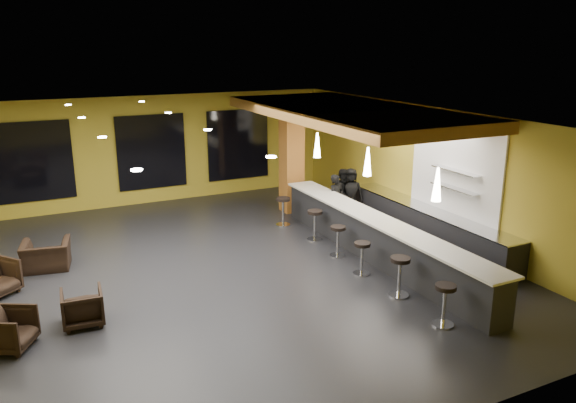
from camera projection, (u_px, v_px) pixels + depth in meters
name	position (u px, v px, depth m)	size (l,w,h in m)	color
floor	(221.00, 273.00, 13.06)	(12.00, 13.00, 0.10)	black
ceiling	(215.00, 118.00, 12.07)	(12.00, 13.00, 0.10)	black
wall_back	(151.00, 150.00, 18.22)	(12.00, 0.10, 3.50)	#A99326
wall_front	(395.00, 327.00, 6.92)	(12.00, 0.10, 3.50)	#A99326
wall_right	(431.00, 172.00, 15.14)	(0.10, 13.00, 3.50)	#A99326
wood_soffit	(348.00, 112.00, 14.68)	(3.60, 8.00, 0.28)	#9C682D
window_left	(34.00, 162.00, 16.65)	(2.20, 0.06, 2.40)	black
window_center	(152.00, 152.00, 18.13)	(2.20, 0.06, 2.40)	black
window_right	(238.00, 145.00, 19.41)	(2.20, 0.06, 2.40)	black
tile_backsplash	(455.00, 171.00, 14.17)	(0.06, 3.20, 2.40)	white
bar_counter	(376.00, 240.00, 13.60)	(0.60, 8.00, 1.00)	black
bar_top	(377.00, 220.00, 13.45)	(0.78, 8.10, 0.05)	beige
prep_counter	(428.00, 226.00, 14.90)	(0.70, 6.00, 0.86)	black
prep_top	(429.00, 209.00, 14.77)	(0.72, 6.00, 0.03)	silver
wall_shelf_lower	(455.00, 188.00, 14.04)	(0.30, 1.50, 0.03)	silver
wall_shelf_upper	(456.00, 171.00, 13.92)	(0.30, 1.50, 0.03)	silver
column	(292.00, 156.00, 17.22)	(0.60, 0.60, 3.50)	#985B22
pendant_0	(437.00, 184.00, 11.36)	(0.20, 0.20, 0.70)	white
pendant_1	(368.00, 162.00, 13.52)	(0.20, 0.20, 0.70)	white
pendant_2	(317.00, 145.00, 15.68)	(0.20, 0.20, 0.70)	white
staff_a	(336.00, 200.00, 16.10)	(0.55, 0.36, 1.50)	black
staff_b	(344.00, 194.00, 16.75)	(0.74, 0.57, 1.52)	black
staff_c	(350.00, 193.00, 16.83)	(0.74, 0.48, 1.51)	black
armchair_a	(9.00, 330.00, 9.66)	(0.75, 0.77, 0.70)	black
armchair_b	(83.00, 307.00, 10.51)	(0.74, 0.76, 0.69)	black
armchair_d	(46.00, 255.00, 13.06)	(1.05, 0.91, 0.68)	black
bar_stool_0	(445.00, 300.00, 10.42)	(0.41, 0.41, 0.82)	silver
bar_stool_1	(400.00, 271.00, 11.63)	(0.43, 0.43, 0.86)	silver
bar_stool_2	(362.00, 254.00, 12.73)	(0.39, 0.39, 0.77)	silver
bar_stool_3	(338.00, 237.00, 13.83)	(0.39, 0.39, 0.77)	silver
bar_stool_4	(315.00, 221.00, 14.95)	(0.42, 0.42, 0.82)	silver
bar_stool_5	(283.00, 208.00, 16.15)	(0.42, 0.42, 0.83)	silver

